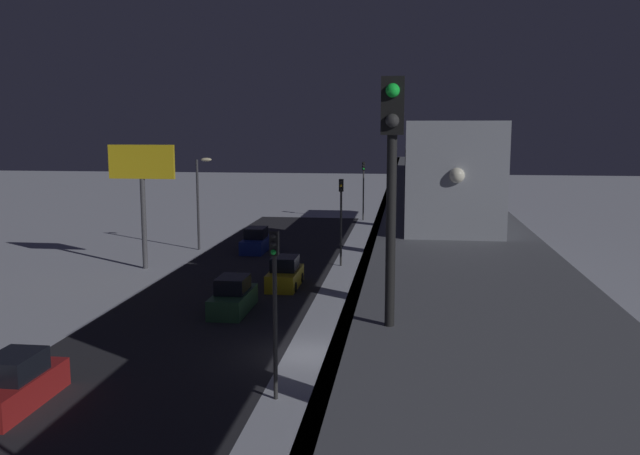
% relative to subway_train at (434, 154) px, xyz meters
% --- Properties ---
extents(ground_plane, '(240.00, 240.00, 0.00)m').
position_rel_subway_train_xyz_m(ground_plane, '(5.79, 8.80, -8.69)').
color(ground_plane, silver).
extents(avenue_asphalt, '(11.00, 92.61, 0.01)m').
position_rel_subway_train_xyz_m(avenue_asphalt, '(12.25, 8.80, -8.69)').
color(avenue_asphalt, '#28282D').
rests_on(avenue_asphalt, ground_plane).
extents(elevated_railway, '(5.00, 92.61, 6.91)m').
position_rel_subway_train_xyz_m(elevated_railway, '(0.09, 8.80, -2.72)').
color(elevated_railway, slate).
rests_on(elevated_railway, ground_plane).
extents(subway_train, '(2.94, 36.87, 3.40)m').
position_rel_subway_train_xyz_m(subway_train, '(0.00, 0.00, 0.00)').
color(subway_train, '#999EA8').
rests_on(subway_train, elevated_railway).
extents(rail_signal, '(0.36, 0.41, 4.00)m').
position_rel_subway_train_xyz_m(rail_signal, '(1.64, 27.04, 0.95)').
color(rail_signal, black).
rests_on(rail_signal, elevated_railway).
extents(sedan_yellow, '(1.91, 4.34, 1.97)m').
position_rel_subway_train_xyz_m(sedan_yellow, '(9.05, -3.99, -7.91)').
color(sedan_yellow, gold).
rests_on(sedan_yellow, ground_plane).
extents(sedan_red, '(1.80, 4.60, 1.97)m').
position_rel_subway_train_xyz_m(sedan_red, '(15.45, 15.78, -7.89)').
color(sedan_red, '#A51E1E').
rests_on(sedan_red, ground_plane).
extents(sedan_green, '(1.80, 4.58, 1.97)m').
position_rel_subway_train_xyz_m(sedan_green, '(10.85, 2.15, -7.89)').
color(sedan_green, '#2D6038').
rests_on(sedan_green, ground_plane).
extents(sedan_blue, '(1.80, 4.63, 1.97)m').
position_rel_subway_train_xyz_m(sedan_blue, '(13.65, -16.13, -7.89)').
color(sedan_blue, navy).
rests_on(sedan_blue, ground_plane).
extents(traffic_light_near, '(0.32, 0.44, 6.40)m').
position_rel_subway_train_xyz_m(traffic_light_near, '(6.15, 13.94, -4.49)').
color(traffic_light_near, '#2D2D2D').
rests_on(traffic_light_near, ground_plane).
extents(traffic_light_mid, '(0.32, 0.44, 6.40)m').
position_rel_subway_train_xyz_m(traffic_light_mid, '(6.15, -11.06, -4.49)').
color(traffic_light_mid, '#2D2D2D').
rests_on(traffic_light_mid, ground_plane).
extents(traffic_light_far, '(0.32, 0.44, 6.40)m').
position_rel_subway_train_xyz_m(traffic_light_far, '(6.15, -36.06, -4.49)').
color(traffic_light_far, '#2D2D2D').
rests_on(traffic_light_far, ground_plane).
extents(commercial_billboard, '(4.80, 0.36, 8.90)m').
position_rel_subway_train_xyz_m(commercial_billboard, '(20.10, -8.35, -1.86)').
color(commercial_billboard, '#4C4C51').
rests_on(commercial_billboard, ground_plane).
extents(street_lamp_far, '(1.35, 0.44, 7.65)m').
position_rel_subway_train_xyz_m(street_lamp_far, '(18.33, -16.20, -3.88)').
color(street_lamp_far, '#38383D').
rests_on(street_lamp_far, ground_plane).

